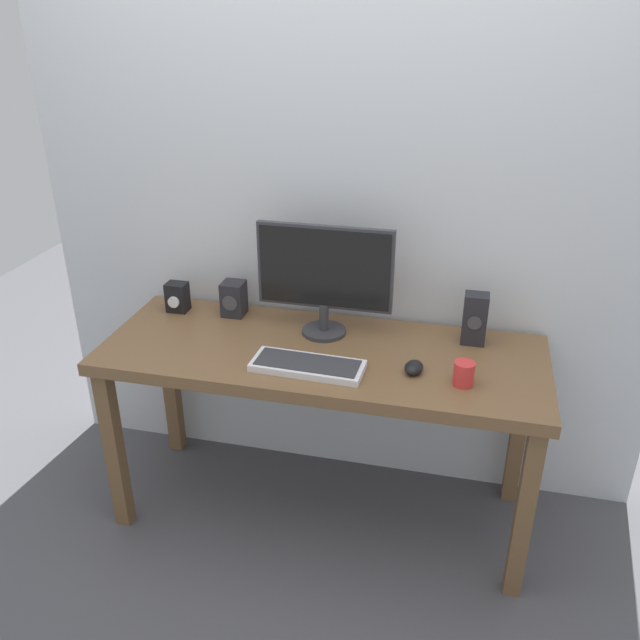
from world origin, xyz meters
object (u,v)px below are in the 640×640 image
keyboard_primary (308,366)px  coffee_mug (464,374)px  speaker_left (234,299)px  speaker_right (475,319)px  desk (322,370)px  mouse (414,367)px  audio_controller (177,297)px  monitor (325,274)px

keyboard_primary → coffee_mug: (0.53, 0.02, 0.03)m
speaker_left → coffee_mug: speaker_left is taller
speaker_right → speaker_left: size_ratio=1.39×
desk → mouse: (0.35, -0.09, 0.11)m
audio_controller → coffee_mug: size_ratio=1.45×
desk → speaker_right: bearing=19.1°
keyboard_primary → speaker_right: 0.65m
coffee_mug → speaker_right: bearing=86.0°
monitor → speaker_right: (0.56, 0.05, -0.14)m
monitor → speaker_left: 0.44m
mouse → speaker_left: size_ratio=0.63×
mouse → speaker_right: (0.19, 0.28, 0.08)m
desk → monitor: size_ratio=3.18×
mouse → coffee_mug: bearing=-5.3°
keyboard_primary → speaker_right: size_ratio=2.03×
mouse → coffee_mug: (0.17, -0.04, 0.02)m
desk → speaker_right: (0.54, 0.19, 0.19)m
coffee_mug → audio_controller: bearing=164.8°
audio_controller → monitor: bearing=-4.6°
coffee_mug → keyboard_primary: bearing=-177.7°
coffee_mug → monitor: bearing=153.6°
speaker_left → coffee_mug: size_ratio=1.69×
keyboard_primary → speaker_left: (-0.40, 0.36, 0.06)m
desk → speaker_left: 0.49m
desk → monitor: monitor is taller
speaker_left → coffee_mug: (0.93, -0.34, -0.03)m
desk → monitor: (-0.02, 0.14, 0.33)m
monitor → keyboard_primary: (0.01, -0.29, -0.23)m
speaker_right → coffee_mug: (-0.02, -0.32, -0.06)m
coffee_mug → mouse: bearing=166.9°
speaker_left → audio_controller: (-0.24, -0.02, -0.01)m
monitor → speaker_right: monitor is taller
mouse → speaker_left: speaker_left is taller
mouse → speaker_right: size_ratio=0.45×
mouse → audio_controller: (-1.00, 0.28, 0.04)m
audio_controller → speaker_left: bearing=4.5°
keyboard_primary → audio_controller: 0.73m
speaker_left → audio_controller: size_ratio=1.16×
mouse → coffee_mug: 0.18m
desk → speaker_left: bearing=153.3°
mouse → speaker_right: bearing=63.1°
mouse → coffee_mug: coffee_mug is taller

